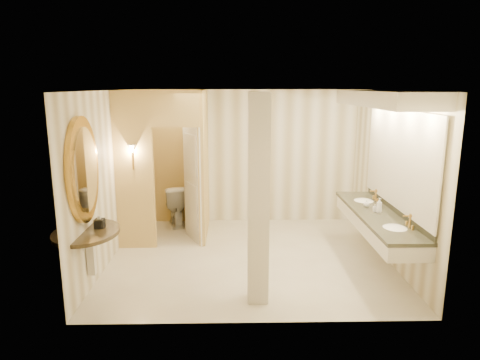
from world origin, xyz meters
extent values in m
plane|color=#EEE7CE|center=(0.00, 0.00, 0.00)|extent=(4.50, 4.50, 0.00)
plane|color=silver|center=(0.00, 0.00, 2.70)|extent=(4.50, 4.50, 0.00)
cube|color=white|center=(0.00, 2.00, 1.35)|extent=(4.50, 0.02, 2.70)
cube|color=white|center=(0.00, -2.00, 1.35)|extent=(4.50, 0.02, 2.70)
cube|color=white|center=(-2.25, 0.00, 1.35)|extent=(0.02, 4.00, 2.70)
cube|color=white|center=(2.25, 0.00, 1.35)|extent=(0.02, 4.00, 2.70)
cube|color=#E4D277|center=(-0.80, 1.25, 1.35)|extent=(0.10, 1.50, 2.70)
cube|color=#E4D277|center=(-1.93, 0.50, 1.35)|extent=(0.65, 0.10, 2.70)
cube|color=#E4D277|center=(-1.20, 0.50, 2.40)|extent=(0.80, 0.10, 0.60)
cube|color=silver|center=(-0.97, 0.86, 1.05)|extent=(0.39, 0.74, 2.10)
cylinder|color=#B48639|center=(-1.93, 0.43, 1.55)|extent=(0.03, 0.03, 0.30)
cone|color=silver|center=(-1.93, 0.43, 1.75)|extent=(0.14, 0.14, 0.14)
cube|color=silver|center=(1.95, -0.40, 0.73)|extent=(0.60, 2.60, 0.24)
cube|color=black|center=(1.95, -0.40, 0.85)|extent=(0.64, 2.64, 0.05)
cube|color=black|center=(2.23, -0.40, 0.92)|extent=(0.03, 2.60, 0.10)
ellipsoid|color=white|center=(1.95, -1.10, 0.83)|extent=(0.40, 0.44, 0.15)
cylinder|color=#B48639|center=(2.15, -1.10, 0.96)|extent=(0.03, 0.03, 0.22)
ellipsoid|color=white|center=(1.95, 0.30, 0.83)|extent=(0.40, 0.44, 0.15)
cylinder|color=#B48639|center=(2.15, 0.30, 0.96)|extent=(0.03, 0.03, 0.22)
cube|color=white|center=(2.23, -0.40, 1.70)|extent=(0.03, 2.60, 1.40)
cube|color=silver|center=(1.95, -0.40, 2.59)|extent=(0.75, 2.80, 0.22)
cylinder|color=black|center=(-2.23, -1.14, 0.85)|extent=(1.08, 1.08, 0.05)
cube|color=silver|center=(-2.19, -1.14, 0.55)|extent=(0.10, 0.10, 0.60)
cylinder|color=gold|center=(-2.21, -1.14, 1.70)|extent=(0.07, 1.08, 1.08)
cylinder|color=white|center=(-2.17, -1.14, 1.70)|extent=(0.02, 0.86, 0.86)
cube|color=silver|center=(0.06, -1.43, 1.35)|extent=(0.26, 0.26, 2.70)
cube|color=black|center=(-2.08, -1.02, 0.94)|extent=(0.13, 0.13, 0.12)
imported|color=white|center=(-1.41, 1.75, 0.42)|extent=(0.65, 0.90, 0.83)
imported|color=beige|center=(1.92, -0.34, 0.93)|extent=(0.06, 0.06, 0.12)
imported|color=silver|center=(1.88, -0.07, 0.93)|extent=(0.10, 0.10, 0.12)
imported|color=#C6B28C|center=(1.97, -0.39, 0.99)|extent=(0.11, 0.11, 0.23)
camera|label=1|loc=(-0.28, -6.62, 2.77)|focal=32.00mm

